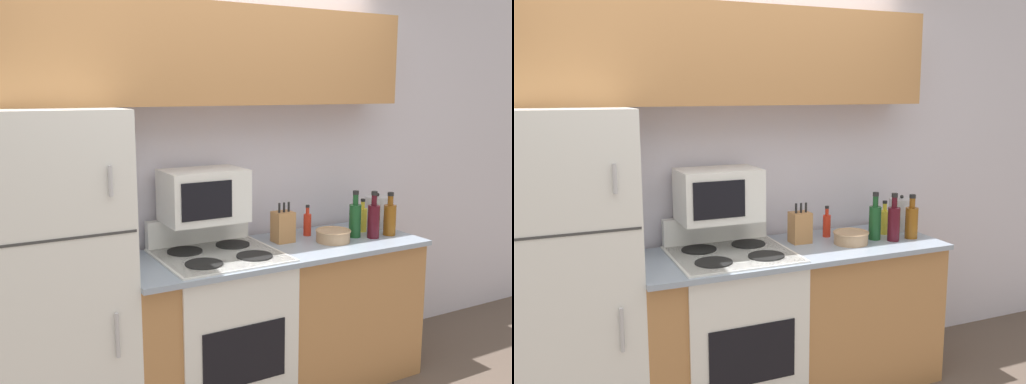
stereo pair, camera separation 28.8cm
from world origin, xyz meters
The scene contains 14 objects.
wall_back centered at (0.00, 0.68, 1.27)m, with size 8.00×0.05×2.55m.
lower_cabinets centered at (0.35, 0.31, 0.46)m, with size 1.86×0.66×0.91m.
refrigerator centered at (-0.93, 0.32, 0.87)m, with size 0.69×0.67×1.75m.
upper_cabinets centered at (0.00, 0.50, 2.03)m, with size 2.55×0.30×0.56m.
stove centered at (-0.03, 0.30, 0.47)m, with size 0.68×0.64×1.08m.
microwave centered at (-0.06, 0.44, 1.23)m, with size 0.47×0.32×0.30m.
knife_block centered at (0.44, 0.38, 1.01)m, with size 0.12×0.11×0.25m.
bowl centered at (0.72, 0.24, 0.95)m, with size 0.22×0.22×0.08m.
bottle_hot_sauce centered at (0.66, 0.44, 0.99)m, with size 0.05×0.05×0.20m.
bottle_whiskey centered at (1.14, 0.20, 1.02)m, with size 0.08×0.08×0.28m.
bottle_wine_red centered at (1.00, 0.19, 1.03)m, with size 0.08×0.08×0.30m.
bottle_cooking_spray centered at (1.04, 0.36, 1.00)m, with size 0.06×0.06×0.22m.
bottle_wine_green centered at (0.91, 0.26, 1.03)m, with size 0.08×0.08×0.30m.
kettle centered at (1.21, 0.41, 1.02)m, with size 0.17×0.17×0.24m.
Camera 1 is at (-1.34, -2.53, 1.83)m, focal length 40.00 mm.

